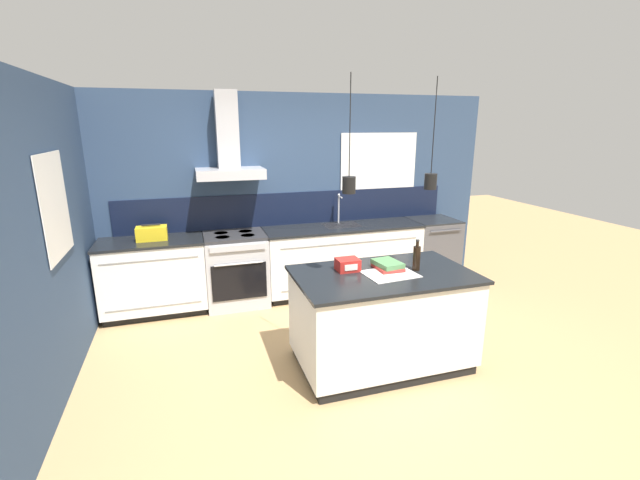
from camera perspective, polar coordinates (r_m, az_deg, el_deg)
ground_plane at (r=4.33m, az=3.10°, el=-15.58°), size 16.00×16.00×0.00m
wall_back at (r=5.69m, az=-4.28°, el=6.48°), size 5.60×2.31×2.60m
wall_left at (r=4.40m, az=-31.51°, el=1.04°), size 0.08×3.80×2.60m
counter_run_left at (r=5.47m, az=-21.25°, el=-4.56°), size 1.20×0.64×0.91m
counter_run_sink at (r=5.79m, az=3.02°, el=-2.43°), size 2.12×0.64×1.31m
oven_range at (r=5.47m, az=-11.12°, el=-3.83°), size 0.75×0.66×0.91m
dishwasher at (r=6.38m, az=14.60°, el=-1.29°), size 0.63×0.65×0.91m
kitchen_island at (r=4.09m, az=8.27°, el=-10.33°), size 1.62×0.97×0.91m
bottle_on_island at (r=4.02m, az=12.75°, el=-2.29°), size 0.07×0.07×0.29m
book_stack at (r=4.01m, az=9.02°, el=-3.36°), size 0.24×0.30×0.08m
red_supply_box at (r=3.94m, az=3.71°, el=-3.29°), size 0.20×0.18×0.11m
paper_pile at (r=3.90m, az=9.33°, el=-4.49°), size 0.48×0.40×0.01m
yellow_toolbox at (r=5.32m, az=-21.52°, el=0.84°), size 0.34×0.18×0.19m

